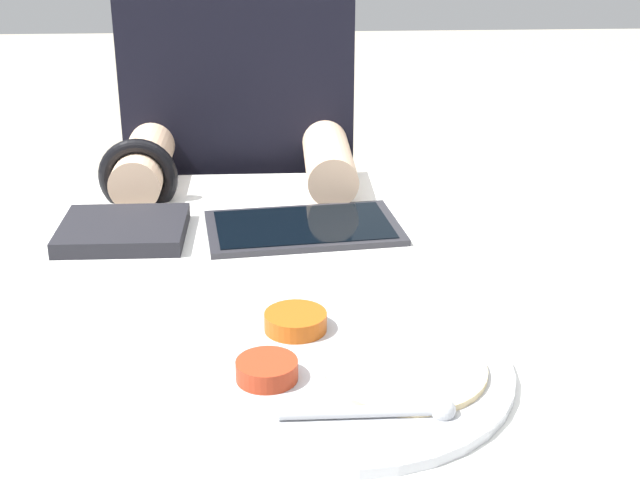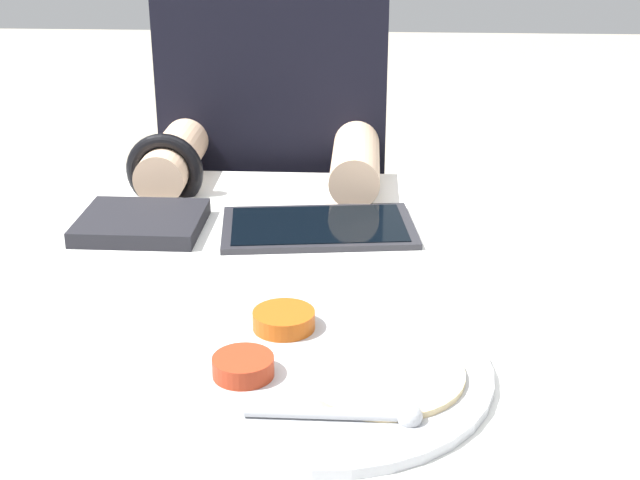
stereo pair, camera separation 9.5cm
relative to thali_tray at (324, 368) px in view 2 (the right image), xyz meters
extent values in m
cylinder|color=#B7BABF|center=(0.00, 0.00, 0.00)|extent=(0.31, 0.31, 0.01)
cylinder|color=#B75114|center=(-0.04, 0.07, 0.01)|extent=(0.06, 0.06, 0.02)
cylinder|color=#A83319|center=(-0.07, -0.02, 0.01)|extent=(0.06, 0.06, 0.02)
cylinder|color=beige|center=(0.05, -0.02, 0.01)|extent=(0.15, 0.15, 0.01)
cylinder|color=#B7BABF|center=(0.01, -0.08, 0.01)|extent=(0.14, 0.01, 0.01)
sphere|color=#B7BABF|center=(0.07, -0.08, 0.01)|extent=(0.02, 0.02, 0.02)
cube|color=silver|center=(-0.25, 0.34, 0.00)|extent=(0.15, 0.14, 0.01)
cube|color=black|center=(-0.25, 0.34, 0.00)|extent=(0.16, 0.14, 0.02)
cube|color=#28282D|center=(-0.03, 0.35, 0.00)|extent=(0.26, 0.17, 0.01)
cube|color=black|center=(-0.03, 0.35, 0.00)|extent=(0.23, 0.15, 0.00)
cube|color=black|center=(-0.11, 0.73, -0.49)|extent=(0.32, 0.22, 0.44)
cube|color=black|center=(-0.11, 0.73, 0.01)|extent=(0.36, 0.20, 0.57)
cylinder|color=beige|center=(-0.25, 0.54, 0.03)|extent=(0.07, 0.22, 0.07)
cylinder|color=beige|center=(0.02, 0.54, 0.03)|extent=(0.07, 0.22, 0.07)
torus|color=black|center=(-0.25, 0.48, 0.03)|extent=(0.11, 0.02, 0.11)
camera|label=1|loc=(-0.06, -0.70, 0.42)|focal=50.00mm
camera|label=2|loc=(0.04, -0.70, 0.42)|focal=50.00mm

